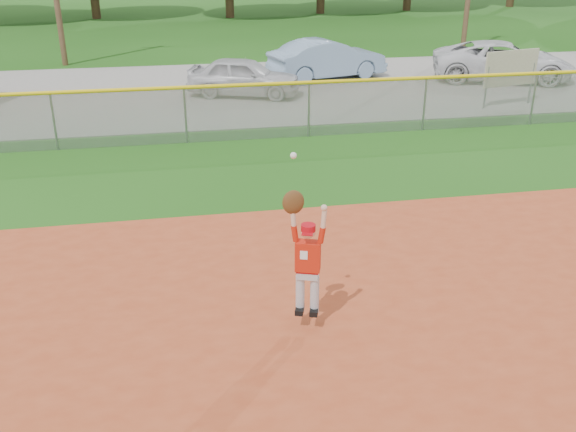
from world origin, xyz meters
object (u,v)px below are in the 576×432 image
object	(u,v)px
ballplayer	(306,254)
sponsor_sign	(511,70)
car_blue	(327,59)
car_white_a	(244,77)
car_white_b	(503,61)

from	to	relation	value
ballplayer	sponsor_sign	bearing A→B (deg)	51.25
car_blue	ballplayer	bearing A→B (deg)	149.88
car_white_a	car_blue	bearing A→B (deg)	-37.76
car_white_a	sponsor_sign	bearing A→B (deg)	-89.72
car_blue	sponsor_sign	world-z (taller)	sponsor_sign
car_white_b	car_blue	bearing A→B (deg)	94.91
car_white_a	car_white_b	size ratio (longest dim) A/B	0.74
car_blue	car_white_b	distance (m)	6.60
car_blue	car_white_a	bearing A→B (deg)	106.87
sponsor_sign	car_white_b	bearing A→B (deg)	65.16
car_white_a	sponsor_sign	world-z (taller)	sponsor_sign
ballplayer	car_white_b	bearing A→B (deg)	54.27
sponsor_sign	ballplayer	xyz separation A→B (m)	(-9.03, -11.26, -0.00)
car_white_a	ballplayer	world-z (taller)	ballplayer
sponsor_sign	ballplayer	size ratio (longest dim) A/B	0.84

